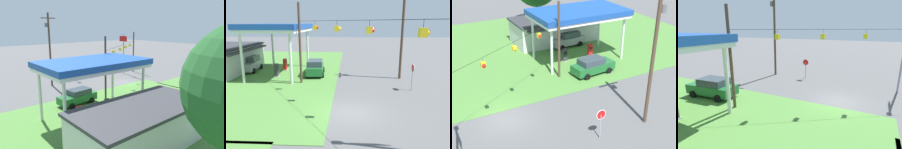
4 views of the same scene
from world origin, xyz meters
The scene contains 12 objects.
ground_plane centered at (0.00, 0.00, 0.00)m, with size 160.00×160.00×0.00m, color #565656.
gas_station_canopy centered at (11.73, 8.41, 5.43)m, with size 10.57×6.37×5.95m.
gas_station_store centered at (12.08, 15.35, 1.69)m, with size 11.30×6.05×3.34m.
fuel_pump_near centered at (9.99, 8.40, 0.72)m, with size 0.71×0.56×1.52m.
fuel_pump_far centered at (13.47, 8.40, 0.72)m, with size 0.71×0.56×1.52m.
car_at_pumps_front centered at (11.06, 4.09, 0.94)m, with size 4.82×2.41×1.82m.
car_at_pumps_rear centered at (12.77, 12.72, 0.99)m, with size 4.59×2.35×1.94m.
stop_sign_roadside centered at (5.47, -5.67, 1.81)m, with size 0.80×0.08×2.50m.
stop_sign_overhead centered at (-4.77, -5.04, 5.42)m, with size 0.22×2.16×7.64m.
utility_pole_main centered at (9.96, -5.57, 6.18)m, with size 2.20×0.44×11.11m.
signal_span_gantry centered at (0.00, -0.01, 4.38)m, with size 15.28×10.24×8.00m.
tree_west_verge centered at (-8.26, 12.28, 5.31)m, with size 4.29×4.29×7.49m.
Camera 1 is at (23.93, 25.88, 9.27)m, focal length 35.00 mm.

